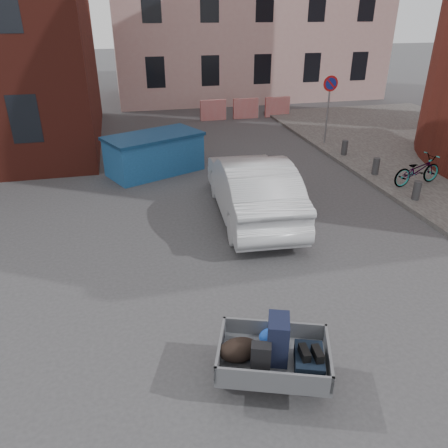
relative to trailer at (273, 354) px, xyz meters
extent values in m
plane|color=#38383A|center=(0.31, 2.14, -0.61)|extent=(120.00, 120.00, 0.00)
cylinder|color=gray|center=(6.31, 11.64, 0.81)|extent=(0.07, 0.07, 2.60)
cylinder|color=red|center=(6.31, 11.62, 1.86)|extent=(0.60, 0.03, 0.60)
cylinder|color=navy|center=(6.31, 11.60, 1.86)|extent=(0.44, 0.03, 0.44)
cylinder|color=#3A3A3D|center=(6.31, 5.54, -0.21)|extent=(0.22, 0.22, 0.55)
cylinder|color=#3A3A3D|center=(6.31, 7.74, -0.21)|extent=(0.22, 0.22, 0.55)
cylinder|color=#3A3A3D|center=(6.31, 9.94, -0.21)|extent=(0.22, 0.22, 0.55)
cube|color=red|center=(2.81, 17.14, -0.11)|extent=(1.30, 0.18, 1.00)
cube|color=red|center=(4.51, 17.14, -0.11)|extent=(1.30, 0.18, 1.00)
cube|color=red|center=(6.21, 17.14, -0.11)|extent=(1.30, 0.18, 1.00)
cylinder|color=black|center=(-0.67, 0.24, -0.39)|extent=(0.24, 0.45, 0.44)
cylinder|color=black|center=(0.69, -0.25, -0.39)|extent=(0.24, 0.45, 0.44)
cube|color=slate|center=(0.01, 0.00, -0.15)|extent=(1.88, 1.58, 0.08)
cube|color=slate|center=(-0.72, 0.26, 0.03)|extent=(0.41, 1.05, 0.28)
cube|color=slate|center=(0.74, -0.27, 0.03)|extent=(0.41, 1.05, 0.28)
cube|color=slate|center=(0.19, 0.49, 0.03)|extent=(1.52, 0.58, 0.28)
cube|color=slate|center=(-0.17, -0.50, 0.03)|extent=(1.52, 0.58, 0.28)
cube|color=slate|center=(0.32, 0.84, -0.21)|extent=(0.31, 0.69, 0.06)
cube|color=#171D38|center=(0.07, 0.03, 0.24)|extent=(0.44, 0.53, 0.70)
cube|color=black|center=(0.45, -0.27, 0.02)|extent=(0.58, 0.70, 0.25)
ellipsoid|color=black|center=(-0.48, 0.12, 0.07)|extent=(0.69, 0.54, 0.36)
cube|color=black|center=(-0.24, -0.18, 0.13)|extent=(0.32, 0.26, 0.48)
ellipsoid|color=blue|center=(0.08, 0.34, 0.01)|extent=(0.44, 0.41, 0.24)
cube|color=black|center=(0.35, -0.29, 0.21)|extent=(0.13, 0.28, 0.13)
cube|color=black|center=(0.52, -0.35, 0.21)|extent=(0.13, 0.28, 0.13)
cube|color=#215D9D|center=(-0.79, 9.95, 0.00)|extent=(3.42, 2.64, 1.22)
cube|color=navy|center=(-0.79, 9.95, 0.67)|extent=(3.55, 2.78, 0.10)
imported|color=#BBBEC3|center=(1.43, 5.83, 0.22)|extent=(2.11, 5.17, 1.67)
imported|color=black|center=(7.04, 6.61, -0.03)|extent=(1.84, 0.90, 0.93)
camera|label=1|loc=(-1.81, -4.53, 4.51)|focal=35.00mm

